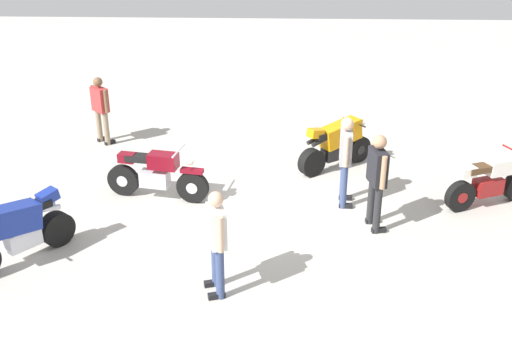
{
  "coord_description": "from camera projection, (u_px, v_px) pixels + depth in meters",
  "views": [
    {
      "loc": [
        -0.06,
        10.37,
        5.48
      ],
      "look_at": [
        0.36,
        -0.13,
        0.75
      ],
      "focal_mm": 42.84,
      "sensor_mm": 36.0,
      "label": 1
    }
  ],
  "objects": [
    {
      "name": "ground_plane",
      "position": [
        274.0,
        209.0,
        11.7
      ],
      "size": [
        40.0,
        40.0,
        0.0
      ],
      "primitive_type": "plane",
      "color": "#B7B2A8"
    },
    {
      "name": "person_in_white_shirt",
      "position": [
        217.0,
        236.0,
        8.88
      ],
      "size": [
        0.42,
        0.65,
        1.68
      ],
      "rotation": [
        0.0,
        0.0,
        0.29
      ],
      "color": "#384772",
      "rests_on": "ground"
    },
    {
      "name": "person_in_gray_shirt",
      "position": [
        345.0,
        155.0,
        11.5
      ],
      "size": [
        0.34,
        0.68,
        1.76
      ],
      "rotation": [
        0.0,
        0.0,
        3.06
      ],
      "color": "#384772",
      "rests_on": "ground"
    },
    {
      "name": "motorcycle_cream_vintage",
      "position": [
        490.0,
        182.0,
        11.67
      ],
      "size": [
        1.86,
        0.97,
        1.07
      ],
      "rotation": [
        0.0,
        0.0,
        3.54
      ],
      "color": "black",
      "rests_on": "ground"
    },
    {
      "name": "person_in_black_shirt",
      "position": [
        377.0,
        176.0,
        10.63
      ],
      "size": [
        0.38,
        0.68,
        1.79
      ],
      "rotation": [
        0.0,
        0.0,
        3.33
      ],
      "color": "#262628",
      "rests_on": "ground"
    },
    {
      "name": "motorcycle_blue_sportbike",
      "position": [
        17.0,
        229.0,
        9.8
      ],
      "size": [
        1.35,
        1.65,
        1.14
      ],
      "rotation": [
        0.0,
        0.0,
        0.91
      ],
      "color": "black",
      "rests_on": "ground"
    },
    {
      "name": "person_in_red_shirt",
      "position": [
        101.0,
        106.0,
        14.46
      ],
      "size": [
        0.55,
        0.53,
        1.64
      ],
      "rotation": [
        0.0,
        0.0,
        3.97
      ],
      "color": "gray",
      "rests_on": "ground"
    },
    {
      "name": "motorcycle_orange_sportbike",
      "position": [
        337.0,
        143.0,
        13.23
      ],
      "size": [
        1.68,
        1.32,
        1.14
      ],
      "rotation": [
        0.0,
        0.0,
        3.78
      ],
      "color": "black",
      "rests_on": "ground"
    },
    {
      "name": "motorcycle_maroon_cruiser",
      "position": [
        156.0,
        174.0,
        11.92
      ],
      "size": [
        2.08,
        0.79,
        1.09
      ],
      "rotation": [
        0.0,
        0.0,
        2.96
      ],
      "color": "black",
      "rests_on": "ground"
    }
  ]
}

